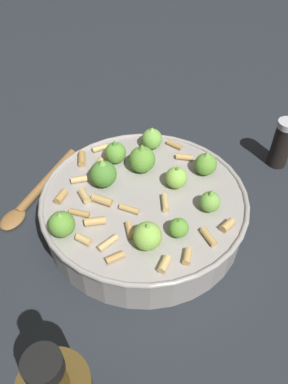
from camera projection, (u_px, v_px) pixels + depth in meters
The scene contains 4 objects.
ground_plane at pixel (144, 222), 0.64m from camera, with size 2.40×2.40×0.00m, color #23282D.
cooking_pan at pixel (144, 206), 0.62m from camera, with size 0.33×0.33×0.12m.
pepper_shaker at pixel (282, 143), 0.72m from camera, with size 0.04×0.04×0.10m.
wooden_spoon at pixel (37, 192), 0.68m from camera, with size 0.21×0.12×0.02m.
Camera 1 is at (0.42, -0.02, 0.49)m, focal length 34.93 mm.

